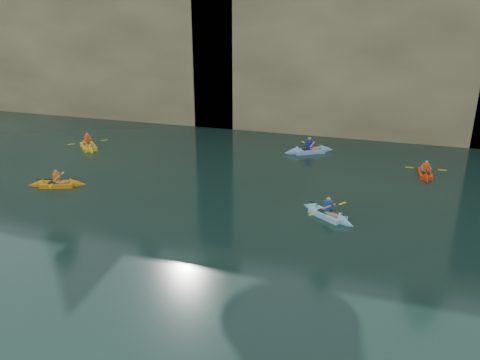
% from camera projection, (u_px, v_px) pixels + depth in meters
% --- Properties ---
extents(ground, '(160.00, 160.00, 0.00)m').
position_uv_depth(ground, '(225.00, 323.00, 13.38)').
color(ground, black).
rests_on(ground, ground).
extents(cliff, '(70.00, 16.00, 12.00)m').
position_uv_depth(cliff, '(347.00, 39.00, 38.07)').
color(cliff, tan).
rests_on(cliff, ground).
extents(cliff_slab_west, '(26.00, 2.40, 10.56)m').
position_uv_depth(cliff_slab_west, '(84.00, 50.00, 37.45)').
color(cliff_slab_west, tan).
rests_on(cliff_slab_west, ground).
extents(cliff_slab_center, '(24.00, 2.40, 11.40)m').
position_uv_depth(cliff_slab_center, '(366.00, 52.00, 31.00)').
color(cliff_slab_center, tan).
rests_on(cliff_slab_center, ground).
extents(sea_cave_west, '(4.50, 1.00, 4.00)m').
position_uv_depth(sea_cave_west, '(105.00, 93.00, 37.44)').
color(sea_cave_west, black).
rests_on(sea_cave_west, ground).
extents(sea_cave_center, '(3.50, 1.00, 3.20)m').
position_uv_depth(sea_cave_center, '(275.00, 109.00, 33.56)').
color(sea_cave_center, black).
rests_on(sea_cave_center, ground).
extents(kayaker_orange, '(2.93, 2.07, 1.09)m').
position_uv_depth(kayaker_orange, '(57.00, 184.00, 23.50)').
color(kayaker_orange, orange).
rests_on(kayaker_orange, ground).
extents(kayaker_ltblue_near, '(2.76, 2.21, 1.14)m').
position_uv_depth(kayaker_ltblue_near, '(327.00, 214.00, 20.07)').
color(kayaker_ltblue_near, '#96E2FB').
rests_on(kayaker_ltblue_near, ground).
extents(kayaker_red_far, '(2.07, 2.84, 1.03)m').
position_uv_depth(kayaker_red_far, '(425.00, 173.00, 25.06)').
color(kayaker_red_far, red).
rests_on(kayaker_red_far, ground).
extents(kayaker_yellow, '(2.71, 2.71, 1.26)m').
position_uv_depth(kayaker_yellow, '(88.00, 146.00, 29.80)').
color(kayaker_yellow, yellow).
rests_on(kayaker_yellow, ground).
extents(kayaker_ltblue_mid, '(3.18, 2.36, 1.25)m').
position_uv_depth(kayaker_ltblue_mid, '(309.00, 150.00, 28.91)').
color(kayaker_ltblue_mid, '#8FC5EF').
rests_on(kayaker_ltblue_mid, ground).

